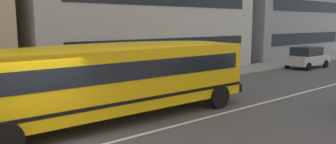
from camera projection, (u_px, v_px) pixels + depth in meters
school_bus at (111, 75)px, 11.56m from camera, size 12.51×3.05×2.79m
parked_car_silver_near_corner at (307, 57)px, 25.35m from camera, size 3.92×1.92×1.64m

